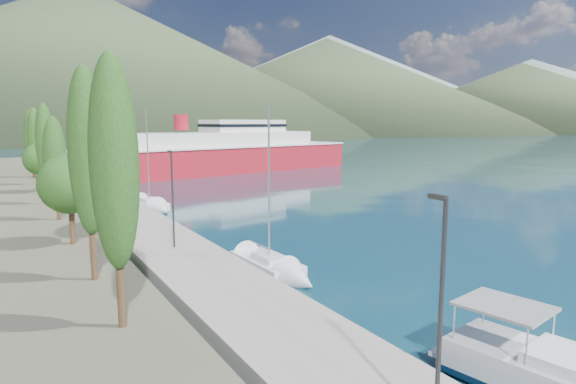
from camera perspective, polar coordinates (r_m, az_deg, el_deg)
ground at (r=137.58m, az=-23.13°, el=3.98°), size 1400.00×1400.00×0.00m
quay at (r=43.83m, az=-18.45°, el=-2.94°), size 5.00×88.00×0.80m
hills_far at (r=657.48m, az=-17.15°, el=13.86°), size 1480.00×900.00×180.00m
hills_near at (r=407.58m, az=-14.32°, el=13.67°), size 1010.00×520.00×115.00m
tree_row at (r=46.94m, az=-26.32°, el=3.97°), size 3.87×61.96×10.60m
lamp_posts at (r=32.11m, az=-14.34°, el=-0.05°), size 0.15×47.85×6.06m
sailboat_near at (r=27.23m, az=-0.65°, el=-9.46°), size 2.50×7.33×10.40m
sailboat_mid at (r=48.97m, az=-15.44°, el=-1.79°), size 3.19×7.57×10.81m
ferry at (r=85.01m, az=-8.06°, el=4.50°), size 53.66×21.29×10.43m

